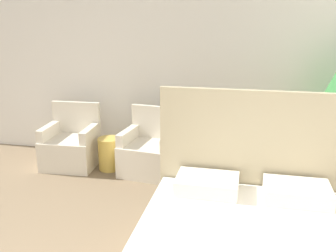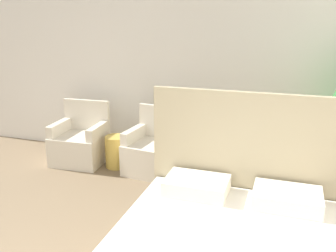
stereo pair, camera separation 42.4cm
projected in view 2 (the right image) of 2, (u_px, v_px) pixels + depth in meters
wall_back at (183, 60)px, 5.21m from camera, size 10.00×0.06×2.90m
armchair_near_window_left at (80, 144)px, 5.37m from camera, size 0.73×0.65×0.87m
armchair_near_window_right at (155, 153)px, 5.03m from camera, size 0.76×0.69×0.87m
side_table at (117, 152)px, 5.22m from camera, size 0.31×0.31×0.45m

